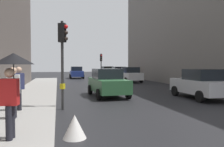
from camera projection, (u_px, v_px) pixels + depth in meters
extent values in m
plane|color=black|center=(212.00, 118.00, 8.67)|extent=(120.00, 120.00, 0.00)
cube|color=gray|center=(30.00, 99.00, 12.84)|extent=(2.88, 40.00, 0.16)
cylinder|color=#2D2D2D|center=(101.00, 67.00, 28.54)|extent=(0.12, 0.12, 3.43)
cube|color=black|center=(101.00, 58.00, 28.49)|extent=(0.25, 0.30, 0.84)
cube|color=yellow|center=(101.00, 73.00, 28.56)|extent=(0.20, 0.16, 0.24)
sphere|color=red|center=(101.00, 56.00, 28.30)|extent=(0.18, 0.18, 0.18)
sphere|color=#2D231E|center=(101.00, 58.00, 28.31)|extent=(0.18, 0.18, 0.18)
sphere|color=#2D231E|center=(101.00, 60.00, 28.32)|extent=(0.18, 0.18, 0.18)
cylinder|color=#2D2D2D|center=(62.00, 66.00, 10.23)|extent=(0.12, 0.12, 3.95)
cube|color=black|center=(62.00, 33.00, 10.17)|extent=(0.38, 0.35, 0.84)
cube|color=yellow|center=(63.00, 86.00, 10.26)|extent=(0.24, 0.25, 0.24)
sphere|color=red|center=(66.00, 27.00, 10.11)|extent=(0.18, 0.18, 0.18)
sphere|color=#2D231E|center=(66.00, 33.00, 10.12)|extent=(0.18, 0.18, 0.18)
sphere|color=#2D231E|center=(66.00, 39.00, 10.13)|extent=(0.18, 0.18, 0.18)
cube|color=yellow|center=(107.00, 73.00, 38.03)|extent=(2.12, 4.33, 0.80)
cube|color=black|center=(107.00, 68.00, 37.77)|extent=(1.75, 2.12, 0.64)
cylinder|color=black|center=(99.00, 75.00, 39.05)|extent=(0.27, 0.66, 0.64)
cylinder|color=black|center=(109.00, 75.00, 39.61)|extent=(0.27, 0.66, 0.64)
cylinder|color=black|center=(104.00, 75.00, 36.49)|extent=(0.27, 0.66, 0.64)
cylinder|color=black|center=(114.00, 75.00, 37.04)|extent=(0.27, 0.66, 0.64)
cube|color=silver|center=(129.00, 76.00, 26.71)|extent=(1.99, 4.28, 0.80)
cube|color=black|center=(130.00, 70.00, 26.45)|extent=(1.69, 2.07, 0.64)
cylinder|color=black|center=(119.00, 79.00, 27.78)|extent=(0.25, 0.65, 0.64)
cylinder|color=black|center=(133.00, 79.00, 28.27)|extent=(0.25, 0.65, 0.64)
cylinder|color=black|center=(126.00, 80.00, 25.19)|extent=(0.25, 0.65, 0.64)
cylinder|color=black|center=(141.00, 80.00, 25.68)|extent=(0.25, 0.65, 0.64)
cube|color=#BCBCC1|center=(200.00, 86.00, 13.72)|extent=(1.83, 4.21, 0.80)
cube|color=black|center=(203.00, 75.00, 13.45)|extent=(1.62, 2.01, 0.64)
cylinder|color=black|center=(175.00, 91.00, 14.85)|extent=(0.22, 0.64, 0.64)
cylinder|color=black|center=(200.00, 90.00, 15.25)|extent=(0.22, 0.64, 0.64)
cylinder|color=black|center=(200.00, 97.00, 12.22)|extent=(0.22, 0.64, 0.64)
cube|color=#2D6038|center=(108.00, 85.00, 14.61)|extent=(1.98, 4.27, 0.80)
cube|color=black|center=(107.00, 74.00, 14.83)|extent=(1.69, 2.07, 0.64)
cylinder|color=black|center=(128.00, 93.00, 13.58)|extent=(0.25, 0.65, 0.64)
cylinder|color=black|center=(99.00, 94.00, 13.09)|extent=(0.25, 0.65, 0.64)
cylinder|color=black|center=(115.00, 89.00, 16.17)|extent=(0.25, 0.65, 0.64)
cylinder|color=black|center=(90.00, 90.00, 15.68)|extent=(0.25, 0.65, 0.64)
cube|color=navy|center=(77.00, 74.00, 34.15)|extent=(1.85, 4.22, 0.80)
cube|color=black|center=(76.00, 69.00, 34.36)|extent=(1.62, 2.02, 0.64)
cylinder|color=black|center=(83.00, 77.00, 33.04)|extent=(0.23, 0.64, 0.64)
cylinder|color=black|center=(71.00, 77.00, 32.65)|extent=(0.23, 0.64, 0.64)
cylinder|color=black|center=(82.00, 76.00, 35.67)|extent=(0.23, 0.64, 0.64)
cylinder|color=black|center=(70.00, 76.00, 35.28)|extent=(0.23, 0.64, 0.64)
cube|color=red|center=(118.00, 74.00, 32.72)|extent=(1.82, 4.21, 0.80)
cube|color=black|center=(119.00, 69.00, 32.45)|extent=(1.61, 2.01, 0.64)
cylinder|color=black|center=(110.00, 76.00, 33.84)|extent=(0.22, 0.64, 0.64)
cylinder|color=black|center=(122.00, 76.00, 34.25)|extent=(0.22, 0.64, 0.64)
cylinder|color=black|center=(115.00, 77.00, 31.22)|extent=(0.22, 0.64, 0.64)
cylinder|color=black|center=(127.00, 77.00, 31.62)|extent=(0.22, 0.64, 0.64)
cylinder|color=black|center=(12.00, 121.00, 5.79)|extent=(0.16, 0.16, 0.85)
cylinder|color=black|center=(9.00, 123.00, 5.59)|extent=(0.16, 0.16, 0.85)
cube|color=red|center=(10.00, 92.00, 5.66)|extent=(0.43, 0.31, 0.66)
sphere|color=tan|center=(10.00, 73.00, 5.64)|extent=(0.24, 0.24, 0.24)
cylinder|color=black|center=(14.00, 82.00, 5.66)|extent=(0.02, 0.02, 0.90)
cone|color=black|center=(13.00, 59.00, 5.64)|extent=(1.00, 1.00, 0.28)
cylinder|color=black|center=(19.00, 99.00, 9.48)|extent=(0.16, 0.16, 0.85)
cylinder|color=black|center=(20.00, 100.00, 9.30)|extent=(0.16, 0.16, 0.85)
cube|color=navy|center=(19.00, 81.00, 9.36)|extent=(0.45, 0.36, 0.66)
sphere|color=tan|center=(19.00, 70.00, 9.34)|extent=(0.24, 0.24, 0.24)
cube|color=black|center=(11.00, 81.00, 9.22)|extent=(0.27, 0.32, 0.40)
cylinder|color=black|center=(14.00, 106.00, 8.02)|extent=(0.16, 0.16, 0.85)
cylinder|color=black|center=(13.00, 107.00, 7.82)|extent=(0.16, 0.16, 0.85)
cube|color=silver|center=(13.00, 84.00, 7.89)|extent=(0.41, 0.27, 0.66)
sphere|color=tan|center=(13.00, 71.00, 7.87)|extent=(0.24, 0.24, 0.24)
cube|color=black|center=(4.00, 84.00, 7.83)|extent=(0.21, 0.28, 0.40)
cone|color=silver|center=(75.00, 127.00, 6.24)|extent=(0.64, 0.64, 0.65)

